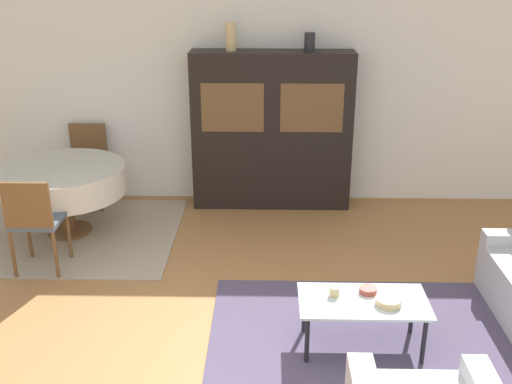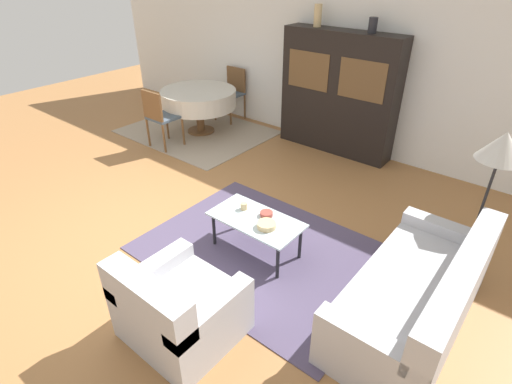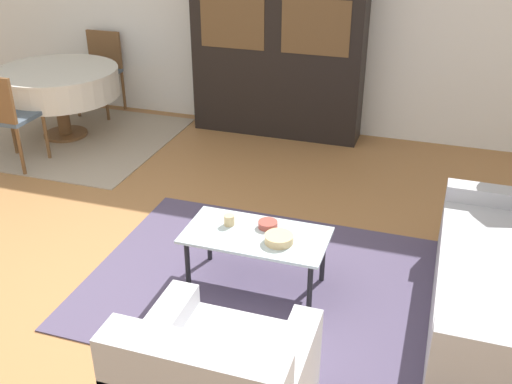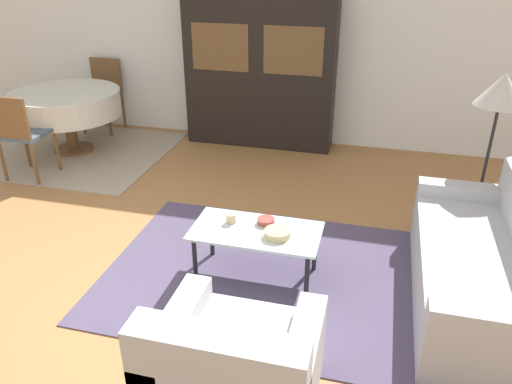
% 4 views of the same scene
% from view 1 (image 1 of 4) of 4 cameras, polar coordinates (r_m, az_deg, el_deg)
% --- Properties ---
extents(wall_back, '(10.00, 0.06, 2.70)m').
position_cam_1_polar(wall_back, '(7.21, -1.21, 9.61)').
color(wall_back, white).
rests_on(wall_back, ground_plane).
extents(area_rug, '(2.54, 1.90, 0.01)m').
position_cam_1_polar(area_rug, '(4.96, 10.74, -13.99)').
color(area_rug, '#4C425B').
rests_on(area_rug, ground_plane).
extents(dining_rug, '(2.47, 1.95, 0.01)m').
position_cam_1_polar(dining_rug, '(6.91, -17.83, -3.82)').
color(dining_rug, gray).
rests_on(dining_rug, ground_plane).
extents(coffee_table, '(0.98, 0.51, 0.42)m').
position_cam_1_polar(coffee_table, '(4.70, 10.17, -10.59)').
color(coffee_table, black).
rests_on(coffee_table, area_rug).
extents(display_cabinet, '(1.86, 0.39, 1.85)m').
position_cam_1_polar(display_cabinet, '(7.07, 1.51, 5.84)').
color(display_cabinet, black).
rests_on(display_cabinet, ground_plane).
extents(dining_table, '(1.31, 1.31, 0.76)m').
position_cam_1_polar(dining_table, '(6.71, -17.86, 1.08)').
color(dining_table, brown).
rests_on(dining_table, dining_rug).
extents(dining_chair_near, '(0.44, 0.44, 0.96)m').
position_cam_1_polar(dining_chair_near, '(5.97, -20.37, -2.34)').
color(dining_chair_near, brown).
rests_on(dining_chair_near, dining_rug).
extents(dining_chair_far, '(0.44, 0.44, 0.96)m').
position_cam_1_polar(dining_chair_far, '(7.51, -15.78, 3.09)').
color(dining_chair_far, brown).
rests_on(dining_chair_far, dining_rug).
extents(cup, '(0.08, 0.08, 0.08)m').
position_cam_1_polar(cup, '(4.68, 7.47, -9.37)').
color(cup, tan).
rests_on(cup, coffee_table).
extents(bowl, '(0.19, 0.19, 0.06)m').
position_cam_1_polar(bowl, '(4.65, 12.51, -10.11)').
color(bowl, tan).
rests_on(bowl, coffee_table).
extents(bowl_small, '(0.14, 0.14, 0.04)m').
position_cam_1_polar(bowl_small, '(4.77, 10.62, -9.17)').
color(bowl_small, '#9E4238').
rests_on(bowl_small, coffee_table).
extents(vase_tall, '(0.12, 0.12, 0.31)m').
position_cam_1_polar(vase_tall, '(6.86, -2.41, 14.57)').
color(vase_tall, tan).
rests_on(vase_tall, display_cabinet).
extents(vase_short, '(0.12, 0.12, 0.20)m').
position_cam_1_polar(vase_short, '(6.87, 5.13, 14.05)').
color(vase_short, '#232328').
rests_on(vase_short, display_cabinet).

